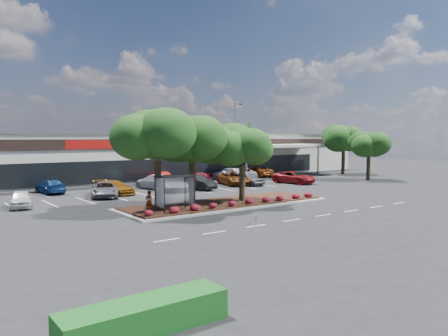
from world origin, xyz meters
TOP-DOWN VIEW (x-y plane):
  - ground at (0.00, 0.00)m, footprint 160.00×160.00m
  - retail_store at (0.06, 33.91)m, footprint 80.40×25.20m
  - landscape_island at (-2.00, 4.00)m, footprint 18.00×6.00m
  - lane_markings at (-0.14, 10.42)m, footprint 33.12×20.06m
  - shrub_row at (-2.00, 1.90)m, footprint 17.00×0.80m
  - bus_shelter at (-7.50, 2.95)m, footprint 2.75×1.55m
  - island_tree_west at (-8.00, 4.50)m, footprint 7.20×7.20m
  - island_tree_mid at (-4.50, 5.20)m, footprint 6.60×6.60m
  - island_tree_east at (-0.50, 3.70)m, footprint 5.80×5.80m
  - hedge_south_west at (-18.00, -13.50)m, footprint 5.00×1.30m
  - tree_east_near at (26.00, 10.00)m, footprint 5.60×5.60m
  - tree_east_far at (31.00, 18.00)m, footprint 6.40×6.40m
  - conifer_north_east at (34.00, 44.00)m, footprint 3.96×3.96m
  - person_waiting at (-9.34, 3.37)m, footprint 0.59×0.41m
  - light_pole at (16.30, 26.02)m, footprint 1.42×0.73m
  - survey_stake at (-7.46, -6.13)m, footprint 0.07×0.14m
  - car_0 at (-15.94, 12.68)m, footprint 2.46×4.27m
  - car_1 at (-8.22, 14.62)m, footprint 4.13×5.69m
  - car_2 at (-6.74, 15.93)m, footprint 3.29×5.08m
  - car_3 at (-0.69, 15.23)m, footprint 3.86×5.90m
  - car_4 at (1.97, 14.46)m, footprint 2.39×4.93m
  - car_5 at (9.24, 14.54)m, footprint 1.85×4.49m
  - car_6 at (7.91, 15.69)m, footprint 3.88×5.99m
  - car_7 at (14.82, 13.15)m, footprint 3.00×4.76m
  - car_8 at (14.84, 12.60)m, footprint 3.54×5.75m
  - car_9 at (-11.54, 20.62)m, footprint 2.15×4.80m
  - car_11 at (-1.37, 17.55)m, footprint 3.14×5.87m
  - car_12 at (0.62, 20.50)m, footprint 2.39×5.15m
  - car_13 at (5.22, 19.38)m, footprint 2.41×4.99m
  - car_14 at (11.40, 20.95)m, footprint 3.06×5.34m
  - car_15 at (13.18, 20.67)m, footprint 4.33×6.16m
  - car_17 at (16.97, 22.27)m, footprint 3.06×5.89m

SIDE VIEW (x-z plane):
  - ground at x=0.00m, z-range 0.00..0.00m
  - lane_markings at x=-0.14m, z-range 0.00..0.01m
  - landscape_island at x=-2.00m, z-range -0.01..0.25m
  - hedge_south_west at x=-18.00m, z-range 0.00..0.90m
  - shrub_row at x=-2.00m, z-range 0.26..0.76m
  - car_9 at x=-11.54m, z-range 0.00..1.37m
  - car_2 at x=-6.74m, z-range 0.00..1.37m
  - car_0 at x=-15.94m, z-range 0.00..1.37m
  - car_13 at x=5.22m, z-range 0.00..1.40m
  - survey_stake at x=-7.46m, z-range 0.15..1.25m
  - car_1 at x=-8.22m, z-range 0.00..1.44m
  - car_8 at x=14.84m, z-range 0.00..1.49m
  - car_3 at x=-0.69m, z-range 0.00..1.51m
  - car_7 at x=14.82m, z-range 0.00..1.51m
  - car_5 at x=9.24m, z-range 0.00..1.52m
  - car_6 at x=7.91m, z-range 0.00..1.53m
  - car_4 at x=1.97m, z-range 0.00..1.56m
  - car_15 at x=13.18m, z-range 0.00..1.56m
  - car_17 at x=16.97m, z-range 0.00..1.59m
  - car_11 at x=-1.37m, z-range 0.00..1.62m
  - car_12 at x=0.62m, z-range 0.00..1.63m
  - car_14 at x=11.40m, z-range 0.00..1.71m
  - person_waiting at x=-9.34m, z-range 0.26..1.80m
  - bus_shelter at x=-7.50m, z-range 1.01..3.60m
  - retail_store at x=0.06m, z-range 0.03..6.28m
  - tree_east_near at x=26.00m, z-range 0.00..6.51m
  - island_tree_east at x=-0.50m, z-range 0.26..6.76m
  - tree_east_far at x=31.00m, z-range 0.00..7.62m
  - island_tree_mid at x=-4.50m, z-range 0.26..7.58m
  - island_tree_west at x=-8.00m, z-range 0.26..8.15m
  - conifer_north_east at x=34.00m, z-range 0.00..9.00m
  - light_pole at x=16.30m, z-range -0.58..10.14m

